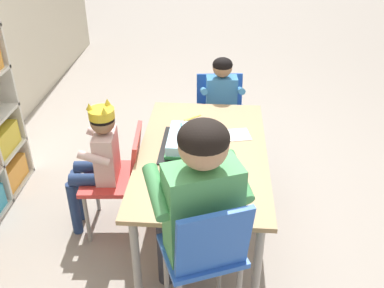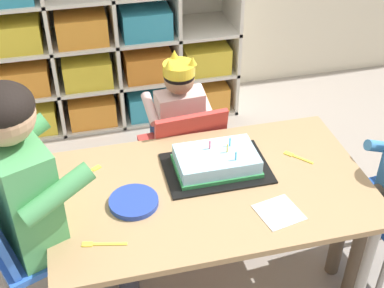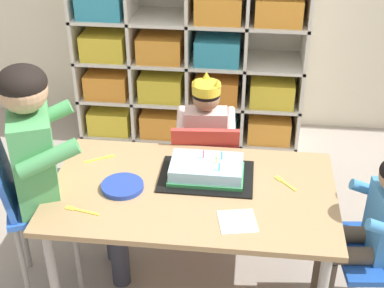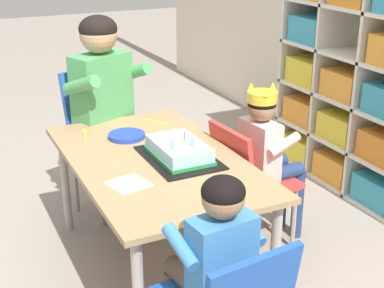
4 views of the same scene
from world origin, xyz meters
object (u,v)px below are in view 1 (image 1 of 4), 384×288
object	(u,v)px
child_with_crown	(98,154)
classroom_chair_adult_side	(206,255)
activity_table	(203,160)
classroom_chair_blue	(120,174)
fork_near_child_seat	(158,200)
fork_near_cake_tray	(240,201)
guest_at_table_side	(222,101)
classroom_chair_guest_side	(220,111)
adult_helper_seated	(197,201)
fork_beside_plate_stack	(192,118)
birthday_cake_on_tray	(186,141)
paper_plate_stack	(205,181)

from	to	relation	value
child_with_crown	classroom_chair_adult_side	world-z (taller)	child_with_crown
activity_table	child_with_crown	bearing A→B (deg)	89.73
classroom_chair_blue	activity_table	bearing A→B (deg)	84.11
classroom_chair_adult_side	fork_near_child_seat	bearing A→B (deg)	-69.70
classroom_chair_blue	fork_near_cake_tray	xyz separation A→B (m)	(-0.43, -0.66, 0.18)
classroom_chair_blue	fork_near_child_seat	bearing A→B (deg)	28.12
activity_table	guest_at_table_side	size ratio (longest dim) A/B	1.45
classroom_chair_guest_side	fork_near_cake_tray	size ratio (longest dim) A/B	4.31
adult_helper_seated	guest_at_table_side	size ratio (longest dim) A/B	1.34
classroom_chair_guest_side	fork_beside_plate_stack	size ratio (longest dim) A/B	6.10
classroom_chair_blue	child_with_crown	bearing A→B (deg)	-90.41
guest_at_table_side	fork_beside_plate_stack	world-z (taller)	guest_at_table_side
adult_helper_seated	classroom_chair_guest_side	bearing A→B (deg)	-115.04
adult_helper_seated	classroom_chair_guest_side	xyz separation A→B (m)	(1.41, -0.08, -0.29)
classroom_chair_blue	birthday_cake_on_tray	xyz separation A→B (m)	(0.04, -0.38, 0.21)
classroom_chair_guest_side	birthday_cake_on_tray	world-z (taller)	birthday_cake_on_tray
classroom_chair_guest_side	fork_beside_plate_stack	distance (m)	0.51
paper_plate_stack	child_with_crown	bearing A→B (deg)	64.51
guest_at_table_side	paper_plate_stack	xyz separation A→B (m)	(-1.01, 0.07, 0.05)
adult_helper_seated	classroom_chair_blue	bearing A→B (deg)	-73.15
guest_at_table_side	fork_beside_plate_stack	size ratio (longest dim) A/B	7.86
activity_table	classroom_chair_adult_side	xyz separation A→B (m)	(-0.69, -0.05, -0.01)
birthday_cake_on_tray	fork_near_child_seat	size ratio (longest dim) A/B	3.11
child_with_crown	guest_at_table_side	distance (m)	0.99
classroom_chair_blue	birthday_cake_on_tray	distance (m)	0.43
classroom_chair_adult_side	paper_plate_stack	size ratio (longest dim) A/B	4.53
birthday_cake_on_tray	classroom_chair_adult_side	bearing A→B (deg)	-169.01
classroom_chair_guest_side	birthday_cake_on_tray	bearing A→B (deg)	-108.78
classroom_chair_adult_side	fork_near_child_seat	xyz separation A→B (m)	(0.26, 0.24, 0.07)
fork_near_cake_tray	fork_near_child_seat	bearing A→B (deg)	104.91
birthday_cake_on_tray	paper_plate_stack	world-z (taller)	birthday_cake_on_tray
activity_table	birthday_cake_on_tray	bearing A→B (deg)	61.97
classroom_chair_guest_side	fork_near_child_seat	distance (m)	1.30
child_with_crown	classroom_chair_guest_side	size ratio (longest dim) A/B	1.31
fork_beside_plate_stack	activity_table	bearing A→B (deg)	-117.46
paper_plate_stack	classroom_chair_blue	bearing A→B (deg)	59.08
classroom_chair_adult_side	fork_near_cake_tray	xyz separation A→B (m)	(0.28, -0.14, 0.07)
classroom_chair_guest_side	activity_table	bearing A→B (deg)	-101.65
fork_beside_plate_stack	fork_near_child_seat	size ratio (longest dim) A/B	0.81
classroom_chair_guest_side	fork_near_child_seat	size ratio (longest dim) A/B	4.93
activity_table	fork_near_cake_tray	world-z (taller)	fork_near_cake_tray
adult_helper_seated	fork_near_cake_tray	world-z (taller)	adult_helper_seated
fork_near_child_seat	fork_near_cake_tray	bearing A→B (deg)	61.21
fork_near_cake_tray	fork_beside_plate_stack	size ratio (longest dim) A/B	1.41
guest_at_table_side	birthday_cake_on_tray	bearing A→B (deg)	-111.46
adult_helper_seated	fork_near_child_seat	size ratio (longest dim) A/B	8.52
guest_at_table_side	classroom_chair_adult_side	bearing A→B (deg)	-97.59
activity_table	fork_near_cake_tray	bearing A→B (deg)	-155.20
birthday_cake_on_tray	fork_beside_plate_stack	bearing A→B (deg)	-0.81
paper_plate_stack	classroom_chair_guest_side	bearing A→B (deg)	-2.96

